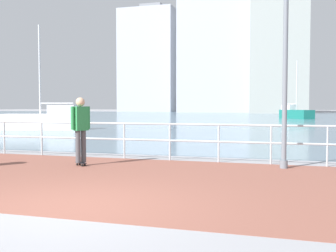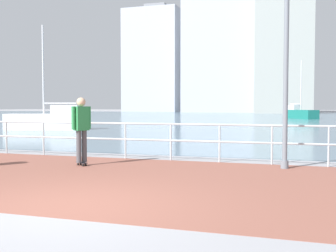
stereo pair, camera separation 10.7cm
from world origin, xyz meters
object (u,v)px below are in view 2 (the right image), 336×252
at_px(sailboat_blue, 47,120).
at_px(sailboat_ivory, 300,113).
at_px(skateboarder, 81,125).
at_px(lamppost, 292,48).

bearing_deg(sailboat_blue, sailboat_ivory, 60.34).
xyz_separation_m(skateboarder, sailboat_ivory, (5.97, 41.75, -0.41)).
height_order(skateboarder, sailboat_blue, sailboat_blue).
bearing_deg(sailboat_blue, lamppost, -39.29).
height_order(lamppost, skateboarder, lamppost).
bearing_deg(skateboarder, sailboat_ivory, 81.87).
distance_m(sailboat_blue, sailboat_ivory, 32.50).
relative_size(skateboarder, sailboat_ivory, 0.26).
height_order(sailboat_blue, sailboat_ivory, sailboat_ivory).
xyz_separation_m(skateboarder, sailboat_blue, (-10.12, 13.51, -0.42)).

